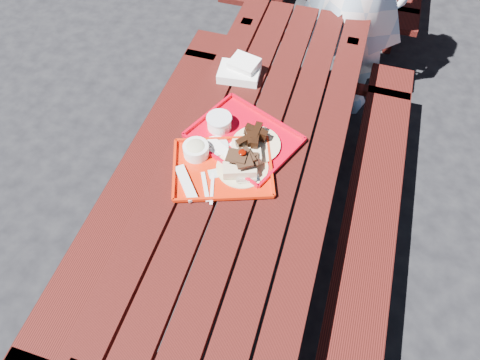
{
  "coord_description": "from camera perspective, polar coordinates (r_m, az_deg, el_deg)",
  "views": [
    {
      "loc": [
        0.29,
        -1.08,
        2.2
      ],
      "look_at": [
        0.0,
        -0.15,
        0.82
      ],
      "focal_mm": 32.0,
      "sensor_mm": 36.0,
      "label": 1
    }
  ],
  "objects": [
    {
      "name": "picnic_table_near",
      "position": [
        1.99,
        1.27,
        -0.96
      ],
      "size": [
        1.41,
        2.4,
        0.75
      ],
      "color": "#410F0C",
      "rests_on": "ground"
    },
    {
      "name": "far_tray",
      "position": [
        1.89,
        0.21,
        5.79
      ],
      "size": [
        0.54,
        0.49,
        0.07
      ],
      "color": "#C20016",
      "rests_on": "picnic_table_near"
    },
    {
      "name": "near_tray",
      "position": [
        1.8,
        -2.37,
        2.46
      ],
      "size": [
        0.5,
        0.44,
        0.13
      ],
      "color": "red",
      "rests_on": "picnic_table_near"
    },
    {
      "name": "ground",
      "position": [
        2.47,
        1.03,
        -8.31
      ],
      "size": [
        60.0,
        60.0,
        0.0
      ],
      "primitive_type": "plane",
      "color": "black",
      "rests_on": "ground"
    },
    {
      "name": "white_cloth",
      "position": [
        2.19,
        0.09,
        14.42
      ],
      "size": [
        0.22,
        0.18,
        0.08
      ],
      "color": "white",
      "rests_on": "picnic_table_near"
    }
  ]
}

